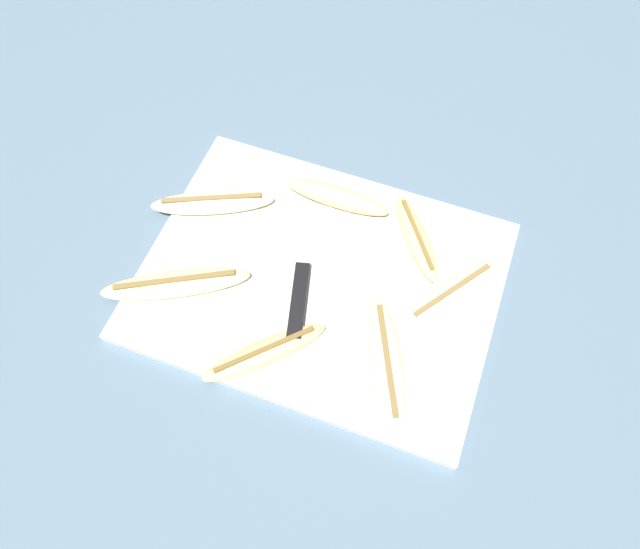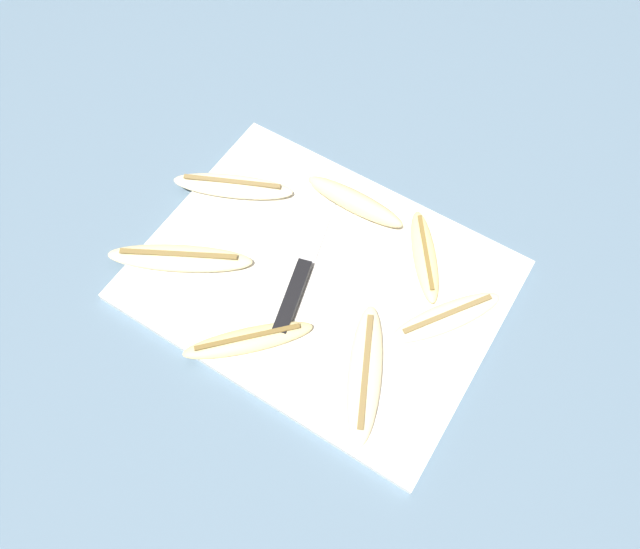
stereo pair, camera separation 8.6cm
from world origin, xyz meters
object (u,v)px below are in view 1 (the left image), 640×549
(banana_pale_long, at_px, (451,293))
(banana_ripe_center, at_px, (337,197))
(banana_soft_right, at_px, (176,284))
(banana_cream_curved, at_px, (386,362))
(knife, at_px, (300,291))
(banana_golden_short, at_px, (417,238))
(banana_spotted_left, at_px, (265,352))
(banana_bright_far, at_px, (213,202))

(banana_pale_long, xyz_separation_m, banana_ripe_center, (-0.20, 0.09, 0.01))
(banana_ripe_center, bearing_deg, banana_soft_right, -127.00)
(banana_cream_curved, bearing_deg, banana_soft_right, 178.53)
(knife, distance_m, banana_pale_long, 0.21)
(banana_golden_short, bearing_deg, banana_spotted_left, -119.82)
(banana_ripe_center, bearing_deg, banana_cream_curved, -56.34)
(banana_bright_far, relative_size, banana_soft_right, 0.91)
(knife, height_order, banana_spotted_left, banana_spotted_left)
(banana_cream_curved, xyz_separation_m, banana_soft_right, (-0.31, 0.01, 0.00))
(banana_soft_right, xyz_separation_m, banana_golden_short, (0.29, 0.19, -0.00))
(banana_bright_far, bearing_deg, banana_cream_curved, -25.24)
(banana_bright_far, bearing_deg, banana_soft_right, -85.49)
(banana_bright_far, height_order, banana_ripe_center, banana_ripe_center)
(banana_cream_curved, distance_m, banana_spotted_left, 0.16)
(banana_cream_curved, height_order, banana_soft_right, same)
(banana_bright_far, bearing_deg, banana_pale_long, -3.63)
(banana_pale_long, bearing_deg, banana_soft_right, -161.75)
(banana_cream_curved, height_order, banana_pale_long, banana_cream_curved)
(banana_cream_curved, relative_size, banana_spotted_left, 1.28)
(banana_ripe_center, bearing_deg, banana_pale_long, -25.21)
(banana_bright_far, relative_size, banana_ripe_center, 1.14)
(banana_soft_right, bearing_deg, banana_bright_far, 94.51)
(banana_spotted_left, bearing_deg, banana_soft_right, 161.95)
(knife, relative_size, banana_soft_right, 1.13)
(banana_pale_long, bearing_deg, banana_bright_far, 176.37)
(banana_soft_right, bearing_deg, banana_spotted_left, -18.05)
(banana_soft_right, bearing_deg, banana_ripe_center, 53.00)
(banana_ripe_center, distance_m, banana_golden_short, 0.13)
(knife, height_order, banana_soft_right, banana_soft_right)
(banana_golden_short, bearing_deg, banana_soft_right, -147.10)
(banana_ripe_center, xyz_separation_m, banana_golden_short, (0.13, -0.02, -0.01))
(banana_bright_far, bearing_deg, banana_ripe_center, 22.34)
(banana_soft_right, height_order, banana_golden_short, same)
(banana_pale_long, bearing_deg, banana_cream_curved, -112.64)
(knife, bearing_deg, banana_golden_short, 32.18)
(knife, bearing_deg, banana_cream_curved, -37.47)
(banana_spotted_left, relative_size, banana_ripe_center, 0.93)
(banana_bright_far, height_order, banana_spotted_left, banana_bright_far)
(banana_spotted_left, xyz_separation_m, banana_soft_right, (-0.15, 0.05, 0.00))
(banana_ripe_center, xyz_separation_m, banana_soft_right, (-0.16, -0.21, -0.01))
(banana_spotted_left, distance_m, banana_golden_short, 0.27)
(banana_pale_long, relative_size, banana_ripe_center, 0.98)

